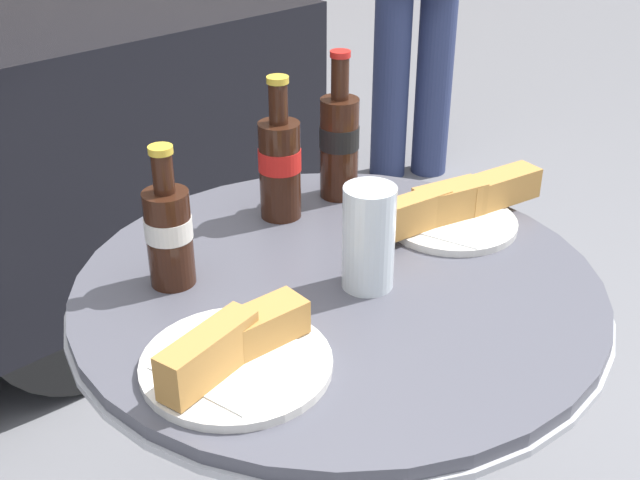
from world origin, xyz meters
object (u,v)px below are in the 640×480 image
(drinking_glass, at_px, (368,242))
(cola_bottle_left, at_px, (169,231))
(bistro_table, at_px, (337,372))
(lunch_plate_far, at_px, (235,354))
(cola_bottle_center, at_px, (339,141))
(lunch_plate_near, at_px, (456,208))
(cola_bottle_right, at_px, (280,164))

(drinking_glass, bearing_deg, cola_bottle_left, 134.77)
(cola_bottle_left, height_order, drinking_glass, cola_bottle_left)
(bistro_table, height_order, drinking_glass, drinking_glass)
(drinking_glass, height_order, lunch_plate_far, drinking_glass)
(cola_bottle_center, bearing_deg, bistro_table, -134.90)
(lunch_plate_far, bearing_deg, lunch_plate_near, 6.25)
(cola_bottle_center, bearing_deg, cola_bottle_left, -173.45)
(bistro_table, distance_m, lunch_plate_far, 0.31)
(bistro_table, distance_m, cola_bottle_center, 0.39)
(cola_bottle_right, bearing_deg, lunch_plate_far, -138.75)
(cola_bottle_left, height_order, cola_bottle_right, cola_bottle_right)
(cola_bottle_right, relative_size, cola_bottle_center, 0.93)
(cola_bottle_left, bearing_deg, bistro_table, -42.00)
(drinking_glass, relative_size, lunch_plate_near, 0.46)
(cola_bottle_left, bearing_deg, lunch_plate_near, -20.66)
(lunch_plate_near, distance_m, lunch_plate_far, 0.50)
(bistro_table, bearing_deg, cola_bottle_right, 70.34)
(cola_bottle_center, distance_m, drinking_glass, 0.30)
(cola_bottle_center, distance_m, lunch_plate_far, 0.52)
(drinking_glass, distance_m, lunch_plate_far, 0.26)
(bistro_table, relative_size, lunch_plate_far, 3.29)
(cola_bottle_center, bearing_deg, cola_bottle_right, 175.26)
(cola_bottle_left, xyz_separation_m, lunch_plate_far, (-0.06, -0.22, -0.06))
(bistro_table, distance_m, lunch_plate_near, 0.33)
(cola_bottle_left, height_order, lunch_plate_near, cola_bottle_left)
(cola_bottle_center, height_order, lunch_plate_far, cola_bottle_center)
(lunch_plate_far, bearing_deg, cola_bottle_center, 31.05)
(lunch_plate_far, bearing_deg, cola_bottle_left, 74.72)
(cola_bottle_left, distance_m, drinking_glass, 0.28)
(drinking_glass, bearing_deg, cola_bottle_right, 77.42)
(cola_bottle_left, relative_size, cola_bottle_center, 0.82)
(cola_bottle_center, xyz_separation_m, lunch_plate_far, (-0.44, -0.26, -0.08))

